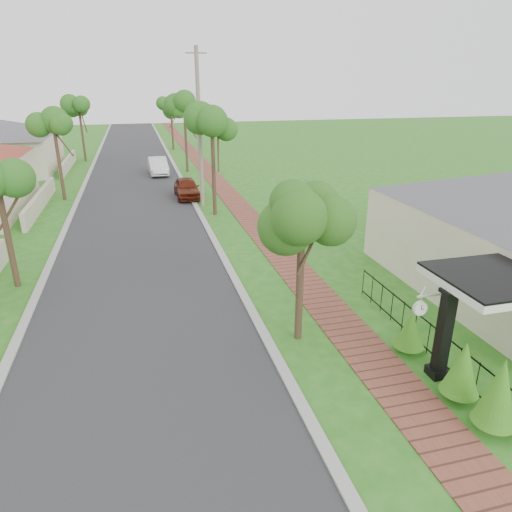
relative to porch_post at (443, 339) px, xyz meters
name	(u,v)px	position (x,y,z in m)	size (l,w,h in m)	color
ground	(262,379)	(-4.55, 1.00, -1.12)	(160.00, 160.00, 0.00)	#226A19
road	(135,203)	(-7.55, 21.00, -1.12)	(7.00, 120.00, 0.02)	#28282B
kerb_right	(192,199)	(-3.90, 21.00, -1.12)	(0.30, 120.00, 0.10)	#9E9E99
kerb_left	(75,206)	(-11.20, 21.00, -1.12)	(0.30, 120.00, 0.10)	#9E9E99
sidewalk	(231,197)	(-1.30, 21.00, -1.12)	(1.50, 120.00, 0.03)	brown
porch_post	(443,339)	(0.00, 0.00, 0.00)	(0.48, 0.48, 2.52)	black
picket_fence	(429,337)	(0.35, 1.00, -0.59)	(0.03, 8.02, 1.00)	black
street_trees	(130,121)	(-7.42, 27.84, 3.42)	(10.70, 37.65, 5.89)	#382619
hedge_row	(459,369)	(-0.10, -0.84, -0.32)	(0.81, 4.14, 1.96)	#1F6113
parked_car_red	(187,188)	(-4.15, 21.55, -0.47)	(1.53, 3.81, 1.30)	#591B0D
parked_car_white	(158,166)	(-5.55, 30.29, -0.43)	(1.45, 4.17, 1.37)	silver
near_tree	(302,216)	(-2.94, 2.76, 2.73)	(1.89, 1.89, 4.85)	#382619
utility_pole	(200,129)	(-3.45, 19.18, 3.53)	(1.20, 0.24, 9.19)	gray
station_clock	(421,307)	(-0.56, 0.32, 0.83)	(0.73, 0.13, 0.56)	white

